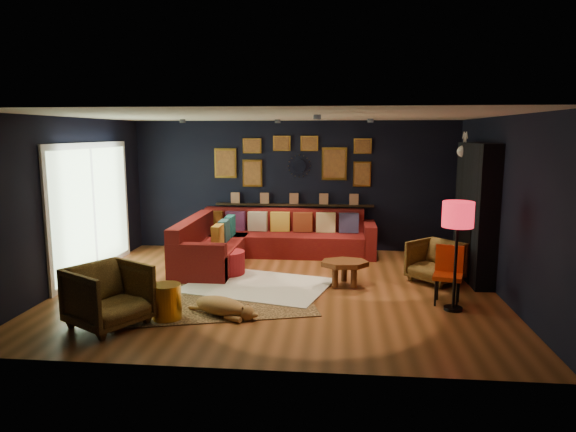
# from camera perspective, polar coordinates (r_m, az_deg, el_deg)

# --- Properties ---
(floor) EXTENTS (6.50, 6.50, 0.00)m
(floor) POSITION_cam_1_polar(r_m,az_deg,el_deg) (7.95, -1.03, -8.03)
(floor) COLOR brown
(floor) RESTS_ON ground
(room_walls) EXTENTS (6.50, 6.50, 6.50)m
(room_walls) POSITION_cam_1_polar(r_m,az_deg,el_deg) (7.63, -1.07, 3.47)
(room_walls) COLOR black
(room_walls) RESTS_ON ground
(sectional) EXTENTS (3.41, 2.69, 0.86)m
(sectional) POSITION_cam_1_polar(r_m,az_deg,el_deg) (9.68, -3.41, -2.93)
(sectional) COLOR maroon
(sectional) RESTS_ON ground
(ledge) EXTENTS (3.20, 0.12, 0.04)m
(ledge) POSITION_cam_1_polar(r_m,az_deg,el_deg) (10.36, 0.67, 1.24)
(ledge) COLOR black
(ledge) RESTS_ON room_walls
(gallery_wall) EXTENTS (3.15, 0.04, 1.02)m
(gallery_wall) POSITION_cam_1_polar(r_m,az_deg,el_deg) (10.31, 0.62, 6.16)
(gallery_wall) COLOR gold
(gallery_wall) RESTS_ON room_walls
(sunburst_mirror) EXTENTS (0.47, 0.16, 0.47)m
(sunburst_mirror) POSITION_cam_1_polar(r_m,az_deg,el_deg) (10.31, 1.25, 5.56)
(sunburst_mirror) COLOR silver
(sunburst_mirror) RESTS_ON room_walls
(fireplace) EXTENTS (0.31, 1.60, 2.20)m
(fireplace) POSITION_cam_1_polar(r_m,az_deg,el_deg) (8.82, 20.04, -0.04)
(fireplace) COLOR black
(fireplace) RESTS_ON ground
(deer_head) EXTENTS (0.50, 0.28, 0.45)m
(deer_head) POSITION_cam_1_polar(r_m,az_deg,el_deg) (9.22, 19.91, 6.78)
(deer_head) COLOR white
(deer_head) RESTS_ON fireplace
(sliding_door) EXTENTS (0.06, 2.80, 2.20)m
(sliding_door) POSITION_cam_1_polar(r_m,az_deg,el_deg) (9.20, -20.91, 0.76)
(sliding_door) COLOR white
(sliding_door) RESTS_ON ground
(ceiling_spots) EXTENTS (3.30, 2.50, 0.06)m
(ceiling_spots) POSITION_cam_1_polar(r_m,az_deg,el_deg) (8.39, -0.44, 10.61)
(ceiling_spots) COLOR black
(ceiling_spots) RESTS_ON room_walls
(shag_rug) EXTENTS (2.44, 2.03, 0.03)m
(shag_rug) POSITION_cam_1_polar(r_m,az_deg,el_deg) (8.05, -3.42, -7.72)
(shag_rug) COLOR silver
(shag_rug) RESTS_ON ground
(leopard_rug) EXTENTS (3.00, 2.49, 0.01)m
(leopard_rug) POSITION_cam_1_polar(r_m,az_deg,el_deg) (7.49, -7.78, -9.16)
(leopard_rug) COLOR tan
(leopard_rug) RESTS_ON ground
(coffee_table) EXTENTS (0.82, 0.65, 0.38)m
(coffee_table) POSITION_cam_1_polar(r_m,az_deg,el_deg) (7.99, 6.29, -5.52)
(coffee_table) COLOR #5A2A12
(coffee_table) RESTS_ON shag_rug
(pouf) EXTENTS (0.58, 0.58, 0.38)m
(pouf) POSITION_cam_1_polar(r_m,az_deg,el_deg) (8.67, -6.72, -5.13)
(pouf) COLOR maroon
(pouf) RESTS_ON shag_rug
(armchair_left) EXTENTS (1.08, 1.10, 0.85)m
(armchair_left) POSITION_cam_1_polar(r_m,az_deg,el_deg) (6.70, -19.32, -8.08)
(armchair_left) COLOR #A97A32
(armchair_left) RESTS_ON ground
(armchair_right) EXTENTS (0.96, 0.97, 0.73)m
(armchair_right) POSITION_cam_1_polar(r_m,az_deg,el_deg) (8.52, 16.09, -4.68)
(armchair_right) COLOR #A97A32
(armchair_right) RESTS_ON ground
(gold_stool) EXTENTS (0.37, 0.37, 0.46)m
(gold_stool) POSITION_cam_1_polar(r_m,az_deg,el_deg) (6.79, -13.31, -9.28)
(gold_stool) COLOR gold
(gold_stool) RESTS_ON ground
(orange_chair) EXTENTS (0.47, 0.47, 0.81)m
(orange_chair) POSITION_cam_1_polar(r_m,az_deg,el_deg) (7.51, 17.40, -5.75)
(orange_chair) COLOR black
(orange_chair) RESTS_ON ground
(floor_lamp) EXTENTS (0.41, 0.41, 1.47)m
(floor_lamp) POSITION_cam_1_polar(r_m,az_deg,el_deg) (7.07, 18.35, -0.41)
(floor_lamp) COLOR black
(floor_lamp) RESTS_ON ground
(dog) EXTENTS (1.16, 0.89, 0.33)m
(dog) POSITION_cam_1_polar(r_m,az_deg,el_deg) (6.81, -7.53, -9.50)
(dog) COLOR #BE8E48
(dog) RESTS_ON leopard_rug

